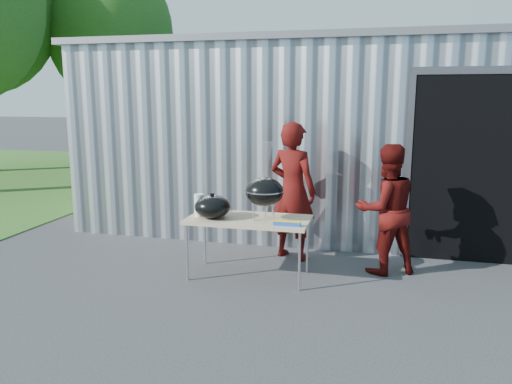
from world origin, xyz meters
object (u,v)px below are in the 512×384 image
(kettle_grill, at_px, (265,186))
(person_bystander, at_px, (386,209))
(person_cook, at_px, (293,191))
(folding_table, at_px, (249,221))

(kettle_grill, height_order, person_bystander, kettle_grill)
(kettle_grill, xyz_separation_m, person_bystander, (1.44, 0.59, -0.34))
(person_cook, bearing_deg, kettle_grill, 98.75)
(folding_table, xyz_separation_m, person_bystander, (1.64, 0.58, 0.11))
(folding_table, height_order, kettle_grill, kettle_grill)
(person_cook, distance_m, person_bystander, 1.28)
(person_bystander, bearing_deg, person_cook, -38.45)
(person_cook, bearing_deg, folding_table, 86.41)
(person_cook, xyz_separation_m, person_bystander, (1.24, -0.28, -0.12))
(kettle_grill, height_order, person_cook, person_cook)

